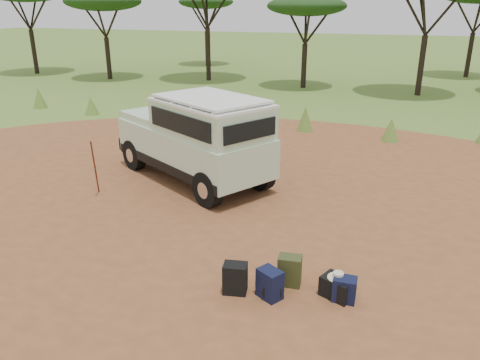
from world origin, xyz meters
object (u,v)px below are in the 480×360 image
(hard_case, at_px, (337,287))
(backpack_navy, at_px, (270,284))
(safari_vehicle, at_px, (196,140))
(walking_staff, at_px, (95,168))
(backpack_black, at_px, (235,278))
(backpack_olive, at_px, (290,271))
(duffel_navy, at_px, (344,289))

(hard_case, bearing_deg, backpack_navy, -136.23)
(safari_vehicle, distance_m, walking_staff, 2.58)
(backpack_black, height_order, backpack_navy, backpack_black)
(walking_staff, relative_size, backpack_black, 3.03)
(walking_staff, bearing_deg, backpack_navy, -59.25)
(walking_staff, bearing_deg, backpack_olive, -54.16)
(backpack_black, xyz_separation_m, hard_case, (1.56, 0.40, -0.08))
(safari_vehicle, bearing_deg, walking_staff, -105.30)
(walking_staff, xyz_separation_m, duffel_navy, (6.16, -2.40, -0.53))
(walking_staff, relative_size, backpack_olive, 2.97)
(backpack_navy, bearing_deg, hard_case, 51.07)
(backpack_black, bearing_deg, duffel_navy, 1.01)
(backpack_navy, bearing_deg, duffel_navy, 46.30)
(backpack_olive, distance_m, duffel_navy, 0.93)
(safari_vehicle, relative_size, duffel_navy, 12.35)
(safari_vehicle, distance_m, backpack_olive, 5.33)
(backpack_olive, bearing_deg, duffel_navy, -15.43)
(backpack_olive, height_order, duffel_navy, backpack_olive)
(backpack_olive, bearing_deg, walking_staff, 151.68)
(backpack_black, distance_m, duffel_navy, 1.71)
(backpack_navy, bearing_deg, walking_staff, -176.86)
(backpack_black, bearing_deg, hard_case, 3.94)
(duffel_navy, height_order, hard_case, duffel_navy)
(backpack_navy, xyz_separation_m, hard_case, (1.00, 0.36, -0.07))
(backpack_olive, bearing_deg, safari_vehicle, 125.13)
(backpack_black, distance_m, backpack_olive, 0.92)
(safari_vehicle, height_order, hard_case, safari_vehicle)
(walking_staff, distance_m, backpack_olive, 5.73)
(backpack_navy, distance_m, hard_case, 1.07)
(safari_vehicle, bearing_deg, backpack_black, -28.91)
(safari_vehicle, bearing_deg, backpack_navy, -23.66)
(backpack_olive, relative_size, hard_case, 1.07)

